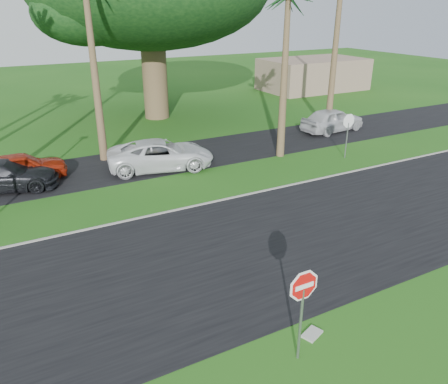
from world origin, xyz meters
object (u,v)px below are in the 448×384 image
(stop_sign_near, at_px, (303,298))
(car_minivan, at_px, (161,155))
(car_pickup, at_px, (333,120))
(car_red, at_px, (21,168))
(car_dark, at_px, (3,176))
(stop_sign_far, at_px, (348,127))

(stop_sign_near, relative_size, car_minivan, 0.48)
(stop_sign_near, xyz_separation_m, car_pickup, (14.52, 15.61, -0.98))
(stop_sign_near, bearing_deg, car_red, 107.04)
(stop_sign_near, relative_size, car_red, 0.63)
(car_dark, height_order, car_pickup, car_pickup)
(car_minivan, distance_m, car_pickup, 12.82)
(stop_sign_far, xyz_separation_m, car_dark, (-17.10, 3.83, -1.08))
(car_red, relative_size, car_minivan, 0.77)
(car_dark, height_order, car_minivan, car_minivan)
(stop_sign_far, bearing_deg, car_pickup, -123.23)
(car_minivan, bearing_deg, car_dark, 97.94)
(car_red, bearing_deg, car_pickup, -91.52)
(car_red, bearing_deg, car_dark, 131.03)
(car_dark, relative_size, car_minivan, 0.88)
(car_minivan, relative_size, car_pickup, 1.17)
(stop_sign_near, distance_m, car_pickup, 21.34)
(stop_sign_near, height_order, car_dark, stop_sign_near)
(car_red, bearing_deg, car_minivan, -104.15)
(car_dark, bearing_deg, car_minivan, -80.96)
(car_red, distance_m, car_dark, 1.12)
(car_dark, distance_m, car_minivan, 7.43)
(car_minivan, height_order, car_pickup, car_pickup)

